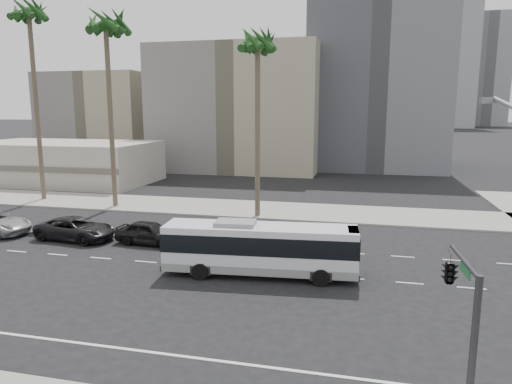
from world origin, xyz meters
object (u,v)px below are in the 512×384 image
(car_a, at_px, (150,233))
(car_b, at_px, (76,229))
(traffic_signal, at_px, (452,274))
(palm_mid, at_px, (106,30))
(palm_near, at_px, (258,47))
(palm_far, at_px, (29,17))
(city_bus, at_px, (260,247))

(car_a, distance_m, car_b, 5.50)
(traffic_signal, relative_size, palm_mid, 0.29)
(palm_near, bearing_deg, palm_mid, 176.85)
(palm_near, xyz_separation_m, palm_far, (-22.49, 2.19, 3.63))
(palm_far, bearing_deg, traffic_signal, -37.27)
(city_bus, distance_m, traffic_signal, 12.91)
(car_b, bearing_deg, palm_far, 49.99)
(city_bus, bearing_deg, palm_mid, 134.97)
(city_bus, distance_m, palm_far, 34.14)
(city_bus, relative_size, car_a, 2.29)
(car_a, xyz_separation_m, palm_near, (5.26, 9.50, 13.06))
(car_a, xyz_separation_m, palm_far, (-17.23, 11.69, 16.69))
(city_bus, xyz_separation_m, palm_mid, (-17.02, 14.34, 14.23))
(car_a, distance_m, palm_far, 26.68)
(palm_near, relative_size, palm_mid, 0.87)
(car_a, bearing_deg, traffic_signal, -125.55)
(palm_mid, bearing_deg, palm_far, 170.71)
(car_b, relative_size, palm_near, 0.37)
(car_b, distance_m, palm_near, 19.49)
(city_bus, xyz_separation_m, palm_near, (-3.28, 13.59, 12.27))
(palm_near, bearing_deg, palm_far, 174.45)
(traffic_signal, bearing_deg, palm_mid, 132.63)
(palm_mid, xyz_separation_m, palm_far, (-8.75, 1.43, 1.67))
(car_a, bearing_deg, city_bus, -110.83)
(car_a, relative_size, palm_near, 0.30)
(city_bus, height_order, car_a, city_bus)
(city_bus, height_order, palm_far, palm_far)
(traffic_signal, height_order, palm_far, palm_far)
(car_b, xyz_separation_m, palm_near, (10.76, 9.67, 13.07))
(palm_near, distance_m, palm_mid, 13.90)
(palm_far, bearing_deg, car_a, -34.16)
(palm_near, bearing_deg, car_b, -138.06)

